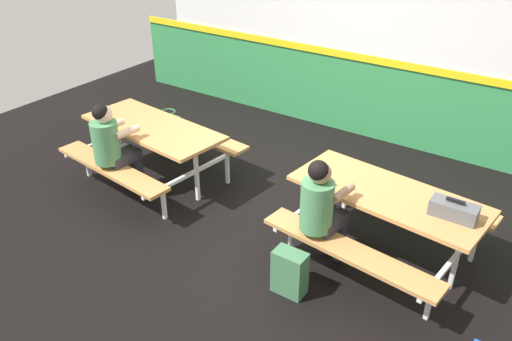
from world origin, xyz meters
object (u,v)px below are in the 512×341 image
object	(u,v)px
student_nearer	(112,143)
tote_bag_bright	(169,126)
picnic_table_left	(153,138)
picnic_table_right	(386,207)
backpack_dark	(290,272)
toolbox_grey	(454,210)
student_further	(321,206)

from	to	relation	value
student_nearer	tote_bag_bright	xyz separation A→B (m)	(-0.59, 1.52, -0.51)
picnic_table_left	tote_bag_bright	world-z (taller)	picnic_table_left
picnic_table_left	picnic_table_right	bearing A→B (deg)	2.88
picnic_table_left	backpack_dark	size ratio (longest dim) A/B	4.30
toolbox_grey	tote_bag_bright	distance (m)	4.31
picnic_table_right	toolbox_grey	size ratio (longest dim) A/B	4.73
student_further	backpack_dark	xyz separation A→B (m)	(-0.05, -0.44, -0.49)
student_nearer	student_further	xyz separation A→B (m)	(2.54, 0.18, 0.00)
toolbox_grey	backpack_dark	xyz separation A→B (m)	(-1.09, -0.88, -0.60)
picnic_table_right	backpack_dark	distance (m)	1.12
picnic_table_left	toolbox_grey	xyz separation A→B (m)	(3.50, 0.08, 0.24)
student_further	tote_bag_bright	xyz separation A→B (m)	(-3.13, 1.33, -0.51)
picnic_table_left	student_nearer	distance (m)	0.57
tote_bag_bright	picnic_table_right	bearing A→B (deg)	-12.97
picnic_table_left	picnic_table_right	size ratio (longest dim) A/B	1.00
picnic_table_right	tote_bag_bright	bearing A→B (deg)	167.03
picnic_table_right	student_nearer	size ratio (longest dim) A/B	1.57
student_nearer	backpack_dark	world-z (taller)	student_nearer
backpack_dark	picnic_table_right	bearing A→B (deg)	63.34
student_further	toolbox_grey	distance (m)	1.14
student_nearer	backpack_dark	size ratio (longest dim) A/B	2.74
student_further	tote_bag_bright	bearing A→B (deg)	156.95
student_further	backpack_dark	size ratio (longest dim) A/B	2.74
student_further	tote_bag_bright	world-z (taller)	student_further
picnic_table_left	student_further	xyz separation A→B (m)	(2.46, -0.37, 0.13)
student_further	toolbox_grey	xyz separation A→B (m)	(1.04, 0.44, 0.10)
picnic_table_right	backpack_dark	size ratio (longest dim) A/B	4.30
student_nearer	picnic_table_left	bearing A→B (deg)	81.41
student_nearer	toolbox_grey	distance (m)	3.64
student_nearer	backpack_dark	bearing A→B (deg)	-5.84
student_nearer	backpack_dark	distance (m)	2.56
student_nearer	student_further	distance (m)	2.55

